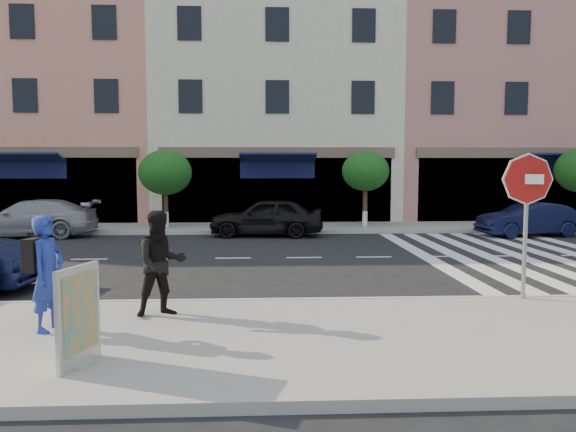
# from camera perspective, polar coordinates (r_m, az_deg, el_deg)

# --- Properties ---
(ground) EXTENTS (120.00, 120.00, 0.00)m
(ground) POSITION_cam_1_polar(r_m,az_deg,el_deg) (12.03, 3.10, -7.39)
(ground) COLOR black
(ground) RESTS_ON ground
(sidewalk_near) EXTENTS (60.00, 4.50, 0.15)m
(sidewalk_near) POSITION_cam_1_polar(r_m,az_deg,el_deg) (8.42, 5.76, -12.45)
(sidewalk_near) COLOR gray
(sidewalk_near) RESTS_ON ground
(sidewalk_far) EXTENTS (60.00, 3.00, 0.15)m
(sidewalk_far) POSITION_cam_1_polar(r_m,az_deg,el_deg) (22.85, 0.29, -1.18)
(sidewalk_far) COLOR gray
(sidewalk_far) RESTS_ON ground
(building_west_mid) EXTENTS (10.00, 9.00, 14.00)m
(building_west_mid) POSITION_cam_1_polar(r_m,az_deg,el_deg) (30.62, -21.97, 13.07)
(building_west_mid) COLOR tan
(building_west_mid) RESTS_ON ground
(building_centre) EXTENTS (11.00, 9.00, 11.00)m
(building_centre) POSITION_cam_1_polar(r_m,az_deg,el_deg) (28.83, -1.36, 10.95)
(building_centre) COLOR beige
(building_centre) RESTS_ON ground
(building_east_mid) EXTENTS (13.00, 9.00, 13.00)m
(building_east_mid) POSITION_cam_1_polar(r_m,az_deg,el_deg) (31.61, 21.47, 11.91)
(building_east_mid) COLOR #B56F6B
(building_east_mid) RESTS_ON ground
(street_tree_wb) EXTENTS (2.10, 2.10, 3.06)m
(street_tree_wb) POSITION_cam_1_polar(r_m,az_deg,el_deg) (22.80, -12.36, 4.31)
(street_tree_wb) COLOR #473323
(street_tree_wb) RESTS_ON sidewalk_far
(street_tree_c) EXTENTS (1.90, 1.90, 3.04)m
(street_tree_c) POSITION_cam_1_polar(r_m,az_deg,el_deg) (22.87, 7.87, 4.50)
(street_tree_c) COLOR #473323
(street_tree_c) RESTS_ON sidewalk_far
(stop_sign) EXTENTS (0.88, 0.40, 2.69)m
(stop_sign) POSITION_cam_1_polar(r_m,az_deg,el_deg) (11.14, 23.13, 2.06)
(stop_sign) COLOR gray
(stop_sign) RESTS_ON sidewalk_near
(photographer) EXTENTS (0.54, 0.71, 1.73)m
(photographer) POSITION_cam_1_polar(r_m,az_deg,el_deg) (9.11, -23.21, -5.38)
(photographer) COLOR navy
(photographer) RESTS_ON sidewalk_near
(walker) EXTENTS (1.04, 0.95, 1.74)m
(walker) POSITION_cam_1_polar(r_m,az_deg,el_deg) (9.43, -12.77, -4.72)
(walker) COLOR black
(walker) RESTS_ON sidewalk_near
(poster_board) EXTENTS (0.36, 0.80, 1.25)m
(poster_board) POSITION_cam_1_polar(r_m,az_deg,el_deg) (7.44, -20.48, -9.65)
(poster_board) COLOR beige
(poster_board) RESTS_ON sidewalk_near
(car_far_left) EXTENTS (4.77, 2.06, 1.37)m
(car_far_left) POSITION_cam_1_polar(r_m,az_deg,el_deg) (22.46, -24.73, -0.21)
(car_far_left) COLOR gray
(car_far_left) RESTS_ON ground
(car_far_mid) EXTENTS (4.29, 2.01, 1.42)m
(car_far_mid) POSITION_cam_1_polar(r_m,az_deg,el_deg) (20.68, -2.22, -0.10)
(car_far_mid) COLOR black
(car_far_mid) RESTS_ON ground
(car_far_right) EXTENTS (3.88, 1.72, 1.24)m
(car_far_right) POSITION_cam_1_polar(r_m,az_deg,el_deg) (22.49, 23.34, -0.32)
(car_far_right) COLOR black
(car_far_right) RESTS_ON ground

